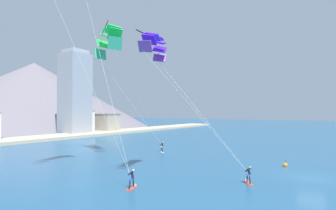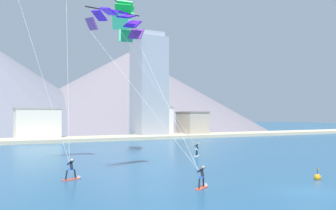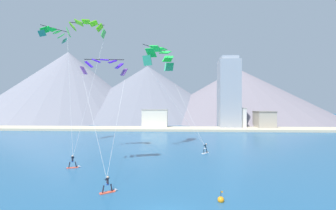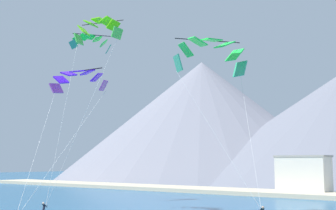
{
  "view_description": "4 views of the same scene",
  "coord_description": "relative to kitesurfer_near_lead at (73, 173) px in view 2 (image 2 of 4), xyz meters",
  "views": [
    {
      "loc": [
        -30.13,
        -2.71,
        6.66
      ],
      "look_at": [
        3.13,
        19.4,
        7.72
      ],
      "focal_mm": 28.0,
      "sensor_mm": 36.0,
      "label": 1
    },
    {
      "loc": [
        -20.59,
        -17.51,
        5.17
      ],
      "look_at": [
        -1.26,
        17.42,
        6.27
      ],
      "focal_mm": 40.0,
      "sensor_mm": 36.0,
      "label": 2
    },
    {
      "loc": [
        1.05,
        -16.17,
        8.28
      ],
      "look_at": [
        -0.58,
        17.53,
        8.24
      ],
      "focal_mm": 24.0,
      "sensor_mm": 36.0,
      "label": 3
    },
    {
      "loc": [
        25.76,
        -15.61,
        5.6
      ],
      "look_at": [
        3.19,
        11.94,
        9.93
      ],
      "focal_mm": 50.0,
      "sensor_mm": 36.0,
      "label": 4
    }
  ],
  "objects": [
    {
      "name": "ground_plane",
      "position": [
        12.66,
        -12.6,
        -0.54
      ],
      "size": [
        400.0,
        400.0,
        0.0
      ],
      "primitive_type": "plane",
      "color": "#23567F"
    },
    {
      "name": "shore_building_promenade_mid",
      "position": [
        32.85,
        49.6,
        3.09
      ],
      "size": [
        7.19,
        5.25,
        7.24
      ],
      "color": "silver",
      "rests_on": "ground"
    },
    {
      "name": "shore_building_harbour_front",
      "position": [
        42.68,
        48.77,
        2.52
      ],
      "size": [
        5.85,
        7.08,
        6.1
      ],
      "color": "#A89E8E",
      "rests_on": "ground"
    },
    {
      "name": "shoreline_strip",
      "position": [
        12.66,
        45.01,
        -0.19
      ],
      "size": [
        180.0,
        10.0,
        0.7
      ],
      "primitive_type": "cube",
      "color": "beige",
      "rests_on": "ground"
    },
    {
      "name": "kitesurfer_near_trail",
      "position": [
        18.34,
        9.74,
        0.01
      ],
      "size": [
        1.46,
        1.57,
        1.8
      ],
      "color": "white",
      "rests_on": "ground"
    },
    {
      "name": "race_marker_buoy",
      "position": [
        17.29,
        -9.45,
        -0.38
      ],
      "size": [
        0.56,
        0.56,
        1.02
      ],
      "color": "orange",
      "rests_on": "ground"
    },
    {
      "name": "shore_building_quay_east",
      "position": [
        5.47,
        48.26,
        2.82
      ],
      "size": [
        8.96,
        4.26,
        6.68
      ],
      "color": "silver",
      "rests_on": "ground"
    },
    {
      "name": "kitesurfer_near_lead",
      "position": [
        0.0,
        0.0,
        0.0
      ],
      "size": [
        1.78,
        0.92,
        1.78
      ],
      "color": "#E54C33",
      "rests_on": "ground"
    },
    {
      "name": "parafoil_kite_mid_center",
      "position": [
        3.87,
        0.44,
        12.94
      ],
      "size": [
        5.91,
        10.11,
        13.18
      ],
      "color": "purple"
    },
    {
      "name": "mountain_peak_central_summit",
      "position": [
        46.8,
        99.82,
        13.87
      ],
      "size": [
        101.79,
        101.79,
        28.81
      ],
      "color": "slate",
      "rests_on": "ground"
    },
    {
      "name": "kitesurfer_mid_center",
      "position": [
        7.19,
        -7.9,
        -0.07
      ],
      "size": [
        1.66,
        1.31,
        1.69
      ],
      "color": "#E54C33",
      "rests_on": "ground"
    },
    {
      "name": "highrise_tower",
      "position": [
        30.93,
        49.46,
        11.64
      ],
      "size": [
        7.0,
        7.0,
        24.77
      ],
      "color": "#999EA8",
      "rests_on": "ground"
    },
    {
      "name": "parafoil_kite_near_trail",
      "position": [
        10.14,
        13.75,
        17.05
      ],
      "size": [
        10.83,
        8.29,
        17.79
      ],
      "color": "#35B27C"
    }
  ]
}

